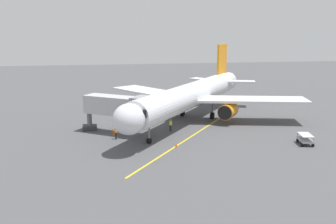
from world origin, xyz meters
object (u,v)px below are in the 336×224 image
ground_crew_wing_walker (171,125)px  belt_loader_near_nose (191,100)px  safety_cone_nose_left (114,133)px  jet_bridge (123,107)px  ground_crew_loader (140,110)px  airplane (191,96)px  ground_crew_marshaller (116,133)px  baggage_cart_portside (104,99)px  safety_cone_nose_right (176,145)px  safety_cone_wing_port (113,131)px  baggage_cart_starboard_side (305,139)px

ground_crew_wing_walker → belt_loader_near_nose: 21.24m
safety_cone_nose_left → belt_loader_near_nose: bearing=-127.7°
jet_bridge → ground_crew_loader: 12.82m
airplane → ground_crew_marshaller: 15.04m
airplane → baggage_cart_portside: size_ratio=12.54×
airplane → ground_crew_wing_walker: airplane is taller
safety_cone_nose_left → safety_cone_nose_right: (-7.12, 7.21, 0.00)m
safety_cone_wing_port → baggage_cart_portside: bearing=-88.3°
belt_loader_near_nose → baggage_cart_portside: size_ratio=1.60×
jet_bridge → safety_cone_nose_left: bearing=11.8°
airplane → safety_cone_nose_left: (12.25, 6.19, -3.73)m
ground_crew_marshaller → ground_crew_loader: 15.14m
baggage_cart_starboard_side → ground_crew_loader: bearing=-49.1°
safety_cone_nose_right → baggage_cart_starboard_side: bearing=174.0°
ground_crew_loader → safety_cone_nose_right: ground_crew_loader is taller
belt_loader_near_nose → safety_cone_nose_right: bearing=72.7°
jet_bridge → belt_loader_near_nose: 24.92m
ground_crew_wing_walker → belt_loader_near_nose: bearing=-111.6°
ground_crew_wing_walker → safety_cone_wing_port: (8.03, -0.43, -0.61)m
safety_cone_nose_right → baggage_cart_portside: bearing=-76.1°
airplane → baggage_cart_starboard_side: (-10.92, 15.08, -3.35)m
baggage_cart_portside → ground_crew_marshaller: bearing=92.0°
belt_loader_near_nose → safety_cone_nose_right: 28.85m
jet_bridge → belt_loader_near_nose: jet_bridge is taller
airplane → baggage_cart_starboard_side: bearing=125.9°
ground_crew_marshaller → baggage_cart_portside: bearing=-88.0°
airplane → belt_loader_near_nose: airplane is taller
ground_crew_loader → ground_crew_wing_walker: bearing=104.7°
ground_crew_marshaller → ground_crew_wing_walker: size_ratio=1.00×
jet_bridge → baggage_cart_portside: bearing=-85.2°
jet_bridge → safety_cone_nose_right: jet_bridge is taller
jet_bridge → baggage_cart_portside: 24.97m
ground_crew_marshaller → belt_loader_near_nose: size_ratio=0.38×
jet_bridge → ground_crew_marshaller: jet_bridge is taller
baggage_cart_portside → baggage_cart_starboard_side: 41.48m
ground_crew_loader → baggage_cart_portside: ground_crew_loader is taller
jet_bridge → baggage_cart_portside: jet_bridge is taller
ground_crew_marshaller → jet_bridge: bearing=-114.8°
jet_bridge → safety_cone_wing_port: (1.36, -0.73, -3.49)m
belt_loader_near_nose → baggage_cart_starboard_side: 30.14m
ground_crew_marshaller → belt_loader_near_nose: 27.36m
ground_crew_loader → airplane: bearing=140.7°
baggage_cart_portside → safety_cone_nose_right: size_ratio=5.05×
safety_cone_nose_left → safety_cone_wing_port: 1.00m
jet_bridge → ground_crew_marshaller: (1.12, 2.42, -2.88)m
ground_crew_marshaller → ground_crew_wing_walker: 8.25m
safety_cone_wing_port → ground_crew_marshaller: bearing=94.4°
belt_loader_near_nose → ground_crew_wing_walker: bearing=68.4°
baggage_cart_portside → safety_cone_nose_right: (-7.94, 32.16, -0.38)m
ground_crew_marshaller → ground_crew_loader: size_ratio=1.00×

